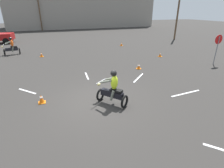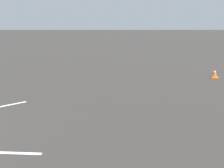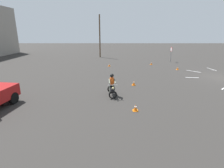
# 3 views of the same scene
# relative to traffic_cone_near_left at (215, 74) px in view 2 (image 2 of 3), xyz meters

# --- Properties ---
(traffic_cone_near_left) EXTENTS (0.32, 0.32, 0.40)m
(traffic_cone_near_left) POSITION_rel_traffic_cone_near_left_xyz_m (0.00, 0.00, 0.00)
(traffic_cone_near_left) COLOR orange
(traffic_cone_near_left) RESTS_ON ground
(lane_stripe_n) EXTENTS (0.21, 1.36, 0.01)m
(lane_stripe_n) POSITION_rel_traffic_cone_near_left_xyz_m (8.07, -6.94, -0.19)
(lane_stripe_n) COLOR silver
(lane_stripe_n) RESTS_ON ground
(lane_stripe_nw) EXTENTS (0.96, 1.05, 0.01)m
(lane_stripe_nw) POSITION_rel_traffic_cone_near_left_xyz_m (4.54, -8.13, -0.19)
(lane_stripe_nw) COLOR silver
(lane_stripe_nw) RESTS_ON ground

